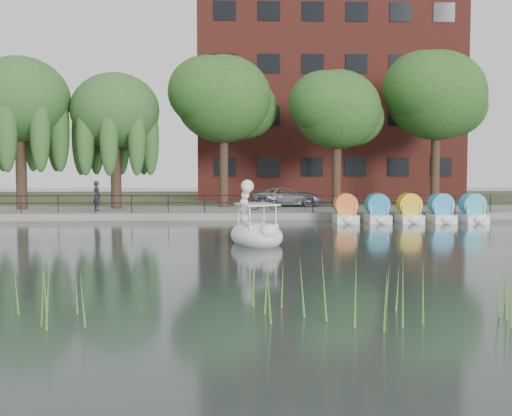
{
  "coord_description": "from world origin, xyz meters",
  "views": [
    {
      "loc": [
        -0.46,
        -22.08,
        3.13
      ],
      "look_at": [
        0.5,
        4.0,
        1.3
      ],
      "focal_mm": 45.0,
      "sensor_mm": 36.0,
      "label": 1
    }
  ],
  "objects": [
    {
      "name": "willow_mid",
      "position": [
        -7.5,
        17.0,
        6.25
      ],
      "size": [
        5.32,
        5.32,
        8.15
      ],
      "color": "#473323",
      "rests_on": "promenade"
    },
    {
      "name": "willow_left",
      "position": [
        -13.0,
        16.5,
        6.87
      ],
      "size": [
        5.88,
        5.88,
        9.01
      ],
      "color": "#473323",
      "rests_on": "promenade"
    },
    {
      "name": "ground_plane",
      "position": [
        0.0,
        0.0,
        0.0
      ],
      "size": [
        120.0,
        120.0,
        0.0
      ],
      "primitive_type": "plane",
      "color": "#32423C"
    },
    {
      "name": "minivan",
      "position": [
        3.04,
        18.33,
        1.12
      ],
      "size": [
        2.68,
        5.29,
        1.43
      ],
      "primitive_type": "imported",
      "rotation": [
        0.0,
        0.0,
        1.51
      ],
      "color": "gray",
      "rests_on": "promenade"
    },
    {
      "name": "bicycle",
      "position": [
        1.4,
        15.27,
        0.9
      ],
      "size": [
        0.61,
        1.72,
        1.0
      ],
      "primitive_type": "imported",
      "rotation": [
        0.0,
        0.0,
        1.57
      ],
      "color": "gray",
      "rests_on": "promenade"
    },
    {
      "name": "land_strip",
      "position": [
        0.0,
        30.0,
        0.18
      ],
      "size": [
        60.0,
        22.0,
        0.36
      ],
      "primitive_type": "cube",
      "color": "#47512D",
      "rests_on": "ground_plane"
    },
    {
      "name": "railing",
      "position": [
        0.0,
        13.25,
        1.15
      ],
      "size": [
        32.0,
        0.05,
        1.0
      ],
      "color": "black",
      "rests_on": "promenade"
    },
    {
      "name": "apartment_building",
      "position": [
        7.0,
        29.97,
        9.36
      ],
      "size": [
        20.0,
        10.07,
        18.0
      ],
      "color": "#4C1E16",
      "rests_on": "land_strip"
    },
    {
      "name": "broadleaf_right",
      "position": [
        6.0,
        17.5,
        6.39
      ],
      "size": [
        5.4,
        5.4,
        8.32
      ],
      "color": "#473323",
      "rests_on": "promenade"
    },
    {
      "name": "swan_boat",
      "position": [
        0.45,
        2.62,
        0.54
      ],
      "size": [
        2.72,
        3.36,
        2.47
      ],
      "rotation": [
        0.0,
        0.0,
        0.35
      ],
      "color": "white",
      "rests_on": "ground_plane"
    },
    {
      "name": "pedal_boat_row",
      "position": [
        8.89,
        11.36,
        0.61
      ],
      "size": [
        7.95,
        1.7,
        1.4
      ],
      "color": "white",
      "rests_on": "ground_plane"
    },
    {
      "name": "broadleaf_center",
      "position": [
        -1.0,
        18.0,
        7.06
      ],
      "size": [
        6.0,
        6.0,
        9.25
      ],
      "color": "#473323",
      "rests_on": "promenade"
    },
    {
      "name": "broadleaf_far",
      "position": [
        12.5,
        18.5,
        7.4
      ],
      "size": [
        6.3,
        6.3,
        9.71
      ],
      "color": "#473323",
      "rests_on": "promenade"
    },
    {
      "name": "kerb",
      "position": [
        0.0,
        13.05,
        0.2
      ],
      "size": [
        40.0,
        0.25,
        0.4
      ],
      "primitive_type": "cube",
      "color": "gray",
      "rests_on": "ground_plane"
    },
    {
      "name": "pedestrian",
      "position": [
        -8.17,
        14.64,
        1.39
      ],
      "size": [
        0.82,
        0.86,
        1.98
      ],
      "primitive_type": "imported",
      "rotation": [
        0.0,
        0.0,
        2.22
      ],
      "color": "black",
      "rests_on": "promenade"
    },
    {
      "name": "promenade",
      "position": [
        0.0,
        16.0,
        0.2
      ],
      "size": [
        40.0,
        6.0,
        0.4
      ],
      "primitive_type": "cube",
      "color": "gray",
      "rests_on": "ground_plane"
    },
    {
      "name": "reed_bank",
      "position": [
        2.0,
        -9.5,
        0.6
      ],
      "size": [
        24.0,
        2.4,
        1.2
      ],
      "color": "#669938",
      "rests_on": "ground_plane"
    }
  ]
}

